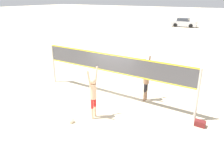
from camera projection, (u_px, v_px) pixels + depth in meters
name	position (u px, v px, depth m)	size (l,w,h in m)	color
ground_plane	(112.00, 98.00, 11.33)	(200.00, 200.00, 0.00)	beige
volleyball_net	(112.00, 67.00, 10.75)	(8.35, 0.11, 2.32)	beige
player_spiker	(93.00, 92.00, 9.07)	(0.28, 0.72, 2.25)	beige
player_blocker	(146.00, 78.00, 10.64)	(0.28, 0.72, 2.25)	#8C664C
volleyball	(71.00, 120.00, 9.05)	(0.23, 0.23, 0.23)	silver
gear_bag	(200.00, 123.00, 8.81)	(0.42, 0.27, 0.23)	maroon
parked_car_near	(184.00, 23.00, 37.21)	(4.21, 2.18, 1.43)	#B7B7BC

